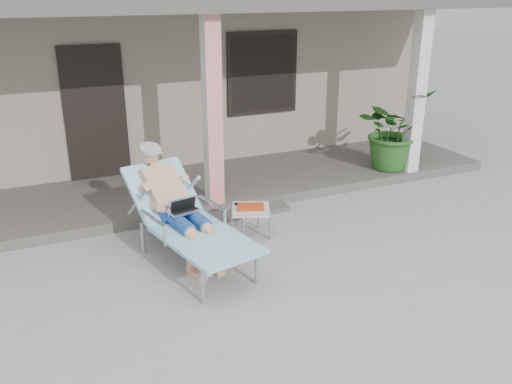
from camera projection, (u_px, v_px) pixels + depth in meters
name	position (u px, v px, depth m)	size (l,w,h in m)	color
ground	(282.00, 279.00, 6.07)	(60.00, 60.00, 0.00)	#9E9E99
house	(139.00, 60.00, 11.00)	(10.40, 5.40, 3.30)	gray
porch_deck	(197.00, 188.00, 8.59)	(10.00, 2.00, 0.15)	#605B56
porch_overhang	(190.00, 8.00, 7.58)	(10.00, 2.30, 2.85)	silver
porch_step	(223.00, 217.00, 7.63)	(2.00, 0.30, 0.07)	#605B56
lounger	(180.00, 193.00, 6.27)	(1.18, 2.16, 1.36)	#B7B7BC
side_table	(251.00, 211.00, 6.99)	(0.63, 0.63, 0.43)	beige
potted_palm	(393.00, 130.00, 9.11)	(1.20, 1.04, 1.33)	#26591E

